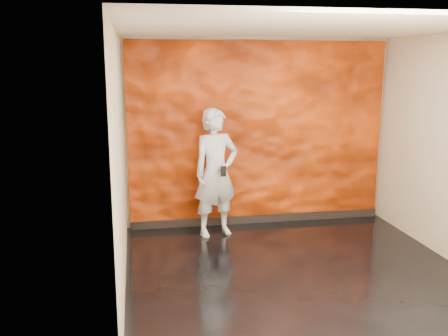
{
  "coord_description": "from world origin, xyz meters",
  "views": [
    {
      "loc": [
        -1.83,
        -5.27,
        2.45
      ],
      "look_at": [
        -0.69,
        1.08,
        1.07
      ],
      "focal_mm": 40.0,
      "sensor_mm": 36.0,
      "label": 1
    }
  ],
  "objects": [
    {
      "name": "room",
      "position": [
        0.0,
        0.0,
        1.4
      ],
      "size": [
        4.02,
        4.02,
        2.81
      ],
      "color": "black",
      "rests_on": "ground"
    },
    {
      "name": "phone",
      "position": [
        -0.67,
        1.25,
        0.99
      ],
      "size": [
        0.08,
        0.02,
        0.15
      ],
      "primitive_type": "cube",
      "rotation": [
        0.0,
        0.0,
        0.05
      ],
      "color": "black",
      "rests_on": "man"
    },
    {
      "name": "feature_wall",
      "position": [
        0.0,
        1.96,
        1.38
      ],
      "size": [
        3.9,
        0.06,
        2.75
      ],
      "primitive_type": "cube",
      "color": "#FB4F0A",
      "rests_on": "ground"
    },
    {
      "name": "baseboard",
      "position": [
        0.0,
        1.92,
        0.06
      ],
      "size": [
        3.9,
        0.04,
        0.12
      ],
      "primitive_type": "cube",
      "color": "black",
      "rests_on": "ground"
    },
    {
      "name": "man",
      "position": [
        -0.72,
        1.51,
        0.91
      ],
      "size": [
        0.76,
        0.6,
        1.82
      ],
      "primitive_type": "imported",
      "rotation": [
        0.0,
        0.0,
        0.28
      ],
      "color": "#989EA8",
      "rests_on": "ground"
    }
  ]
}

